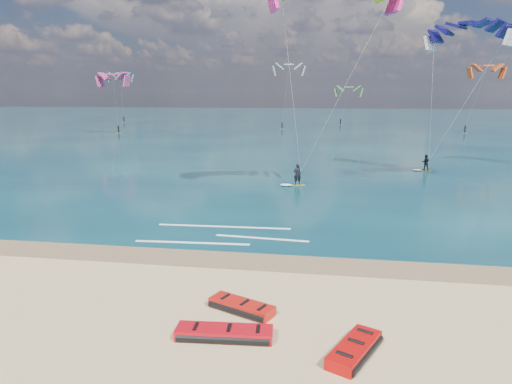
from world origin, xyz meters
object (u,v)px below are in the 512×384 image
at_px(packed_kite_left, 224,338).
at_px(kitesurfer_main, 316,74).
at_px(packed_kite_mid, 242,311).
at_px(kitesurfer_far, 448,89).
at_px(packed_kite_right, 354,355).

height_order(packed_kite_left, kitesurfer_main, kitesurfer_main).
height_order(packed_kite_mid, kitesurfer_far, kitesurfer_far).
bearing_deg(kitesurfer_far, packed_kite_mid, -90.63).
bearing_deg(packed_kite_mid, packed_kite_left, -72.15).
xyz_separation_m(packed_kite_left, packed_kite_right, (4.08, -0.35, 0.00)).
height_order(packed_kite_left, kitesurfer_far, kitesurfer_far).
bearing_deg(packed_kite_right, packed_kite_mid, 85.59).
bearing_deg(packed_kite_left, kitesurfer_main, 80.47).
bearing_deg(packed_kite_right, kitesurfer_far, 9.02).
distance_m(packed_kite_right, kitesurfer_main, 24.28).
bearing_deg(kitesurfer_main, packed_kite_right, -102.63).
distance_m(packed_kite_left, kitesurfer_main, 23.97).
bearing_deg(kitesurfer_far, packed_kite_right, -83.16).
height_order(kitesurfer_main, kitesurfer_far, kitesurfer_main).
height_order(packed_kite_left, packed_kite_right, packed_kite_right).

